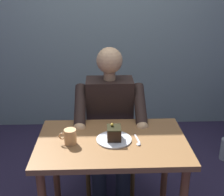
{
  "coord_description": "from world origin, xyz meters",
  "views": [
    {
      "loc": [
        0.06,
        1.65,
        1.68
      ],
      "look_at": [
        -0.0,
        -0.1,
        1.0
      ],
      "focal_mm": 47.28,
      "sensor_mm": 36.0,
      "label": 1
    }
  ],
  "objects_px": {
    "cake_slice": "(114,133)",
    "coffee_cup": "(70,136)",
    "dessert_spoon": "(138,142)",
    "dining_table": "(112,155)",
    "seated_person": "(110,125)",
    "chair": "(109,131)"
  },
  "relations": [
    {
      "from": "cake_slice",
      "to": "dessert_spoon",
      "type": "height_order",
      "value": "cake_slice"
    },
    {
      "from": "dessert_spoon",
      "to": "cake_slice",
      "type": "bearing_deg",
      "value": -11.39
    },
    {
      "from": "dining_table",
      "to": "coffee_cup",
      "type": "distance_m",
      "value": 0.31
    },
    {
      "from": "chair",
      "to": "coffee_cup",
      "type": "distance_m",
      "value": 0.73
    },
    {
      "from": "dining_table",
      "to": "seated_person",
      "type": "distance_m",
      "value": 0.41
    },
    {
      "from": "dining_table",
      "to": "dessert_spoon",
      "type": "xyz_separation_m",
      "value": [
        -0.16,
        0.03,
        0.12
      ]
    },
    {
      "from": "cake_slice",
      "to": "coffee_cup",
      "type": "bearing_deg",
      "value": 6.2
    },
    {
      "from": "dining_table",
      "to": "dessert_spoon",
      "type": "distance_m",
      "value": 0.2
    },
    {
      "from": "dining_table",
      "to": "chair",
      "type": "relative_size",
      "value": 1.06
    },
    {
      "from": "chair",
      "to": "coffee_cup",
      "type": "relative_size",
      "value": 8.09
    },
    {
      "from": "dessert_spoon",
      "to": "coffee_cup",
      "type": "bearing_deg",
      "value": -0.06
    },
    {
      "from": "seated_person",
      "to": "coffee_cup",
      "type": "distance_m",
      "value": 0.53
    },
    {
      "from": "dining_table",
      "to": "coffee_cup",
      "type": "height_order",
      "value": "coffee_cup"
    },
    {
      "from": "dining_table",
      "to": "seated_person",
      "type": "bearing_deg",
      "value": -90.0
    },
    {
      "from": "chair",
      "to": "seated_person",
      "type": "distance_m",
      "value": 0.23
    },
    {
      "from": "dining_table",
      "to": "cake_slice",
      "type": "relative_size",
      "value": 9.2
    },
    {
      "from": "dining_table",
      "to": "seated_person",
      "type": "xyz_separation_m",
      "value": [
        -0.0,
        -0.41,
        0.01
      ]
    },
    {
      "from": "coffee_cup",
      "to": "dessert_spoon",
      "type": "distance_m",
      "value": 0.43
    },
    {
      "from": "dining_table",
      "to": "dessert_spoon",
      "type": "bearing_deg",
      "value": 168.91
    },
    {
      "from": "chair",
      "to": "cake_slice",
      "type": "height_order",
      "value": "chair"
    },
    {
      "from": "dining_table",
      "to": "dessert_spoon",
      "type": "height_order",
      "value": "dessert_spoon"
    },
    {
      "from": "seated_person",
      "to": "coffee_cup",
      "type": "bearing_deg",
      "value": 59.42
    }
  ]
}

